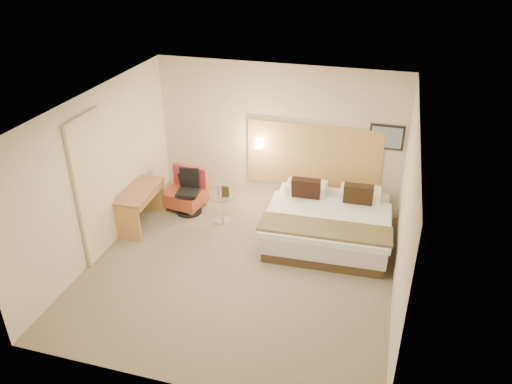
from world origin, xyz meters
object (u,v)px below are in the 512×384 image
(lounge_chair, at_px, (186,192))
(side_table, at_px, (223,207))
(bed, at_px, (328,222))
(desk_chair, at_px, (189,195))
(desk, at_px, (140,197))

(lounge_chair, bearing_deg, side_table, -20.78)
(bed, distance_m, side_table, 1.97)
(bed, relative_size, lounge_chair, 2.62)
(lounge_chair, height_order, desk_chair, desk_chair)
(bed, bearing_deg, desk, -171.95)
(desk, bearing_deg, lounge_chair, 59.47)
(lounge_chair, distance_m, desk_chair, 0.23)
(bed, height_order, desk_chair, bed)
(side_table, xyz_separation_m, desk, (-1.37, -0.53, 0.27))
(desk_chair, bearing_deg, lounge_chair, 127.89)
(lounge_chair, xyz_separation_m, desk, (-0.50, -0.86, 0.26))
(lounge_chair, relative_size, side_table, 1.54)
(side_table, bearing_deg, bed, -1.58)
(side_table, distance_m, desk_chair, 0.75)
(bed, bearing_deg, lounge_chair, 172.30)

